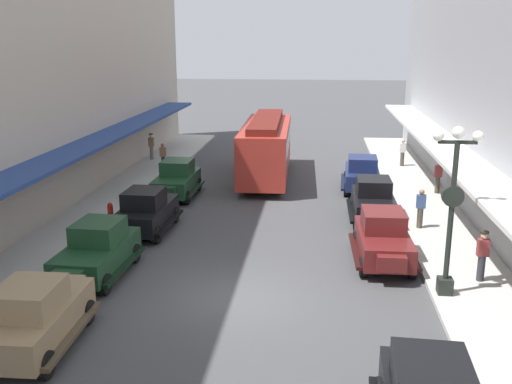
{
  "coord_description": "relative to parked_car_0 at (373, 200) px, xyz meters",
  "views": [
    {
      "loc": [
        2.43,
        -16.29,
        7.71
      ],
      "look_at": [
        0.0,
        6.0,
        1.8
      ],
      "focal_mm": 40.78,
      "sensor_mm": 36.0,
      "label": 1
    }
  ],
  "objects": [
    {
      "name": "pedestrian_2",
      "position": [
        -11.58,
        8.16,
        0.05
      ],
      "size": [
        0.36,
        0.24,
        1.64
      ],
      "color": "#2D2D33",
      "rests_on": "sidewalk_left"
    },
    {
      "name": "fire_hydrant",
      "position": [
        -11.23,
        -1.79,
        -0.38
      ],
      "size": [
        0.24,
        0.24,
        0.82
      ],
      "color": "#B21E19",
      "rests_on": "sidewalk_left"
    },
    {
      "name": "parked_car_3",
      "position": [
        -9.69,
        -7.25,
        0.0
      ],
      "size": [
        2.26,
        4.3,
        1.84
      ],
      "color": "#193D23",
      "rests_on": "ground"
    },
    {
      "name": "sidewalk_left",
      "position": [
        -12.38,
        -8.49,
        -0.87
      ],
      "size": [
        3.0,
        60.0,
        0.15
      ],
      "primitive_type": "cube",
      "color": "#B7B5AD",
      "rests_on": "ground"
    },
    {
      "name": "parked_car_4",
      "position": [
        -9.39,
        -2.6,
        0.0
      ],
      "size": [
        2.21,
        4.29,
        1.84
      ],
      "color": "black",
      "rests_on": "ground"
    },
    {
      "name": "sidewalk_right",
      "position": [
        2.62,
        -8.49,
        -0.87
      ],
      "size": [
        3.0,
        60.0,
        0.15
      ],
      "primitive_type": "cube",
      "color": "#B7B5AD",
      "rests_on": "ground"
    },
    {
      "name": "parked_car_1",
      "position": [
        -9.5,
        -11.99,
        0.0
      ],
      "size": [
        2.24,
        4.3,
        1.84
      ],
      "color": "#997F5B",
      "rests_on": "ground"
    },
    {
      "name": "lamp_post_with_clock",
      "position": [
        1.52,
        -7.78,
        2.04
      ],
      "size": [
        1.42,
        0.44,
        5.16
      ],
      "color": "black",
      "rests_on": "sidewalk_right"
    },
    {
      "name": "ground_plane",
      "position": [
        -4.88,
        -8.49,
        -0.94
      ],
      "size": [
        200.0,
        200.0,
        0.0
      ],
      "primitive_type": "plane",
      "color": "#424244"
    },
    {
      "name": "parked_car_0",
      "position": [
        0.0,
        0.0,
        0.0
      ],
      "size": [
        2.15,
        4.26,
        1.84
      ],
      "color": "black",
      "rests_on": "ground"
    },
    {
      "name": "pedestrian_1",
      "position": [
        1.8,
        -1.29,
        0.05
      ],
      "size": [
        0.36,
        0.24,
        1.64
      ],
      "color": "#4C4238",
      "rests_on": "sidewalk_right"
    },
    {
      "name": "parked_car_5",
      "position": [
        -9.48,
        2.96,
        0.0
      ],
      "size": [
        2.15,
        4.27,
        1.84
      ],
      "color": "#193D23",
      "rests_on": "ground"
    },
    {
      "name": "streetcar",
      "position": [
        -5.38,
        7.37,
        0.96
      ],
      "size": [
        2.77,
        9.67,
        3.46
      ],
      "color": "#A52D23",
      "rests_on": "ground"
    },
    {
      "name": "pedestrian_3",
      "position": [
        2.87,
        -6.65,
        0.07
      ],
      "size": [
        0.36,
        0.28,
        1.67
      ],
      "color": "#2D2D33",
      "rests_on": "sidewalk_right"
    },
    {
      "name": "parked_car_2",
      "position": [
        -0.08,
        -4.97,
        0.0
      ],
      "size": [
        2.23,
        4.29,
        1.84
      ],
      "color": "#591919",
      "rests_on": "ground"
    },
    {
      "name": "pedestrian_4",
      "position": [
        3.59,
        4.54,
        0.05
      ],
      "size": [
        0.36,
        0.24,
        1.64
      ],
      "color": "#4C4238",
      "rests_on": "sidewalk_right"
    },
    {
      "name": "parked_car_7",
      "position": [
        -0.14,
        5.26,
        0.0
      ],
      "size": [
        2.27,
        4.31,
        1.84
      ],
      "color": "#19234C",
      "rests_on": "ground"
    },
    {
      "name": "pedestrian_0",
      "position": [
        2.69,
        11.04,
        0.05
      ],
      "size": [
        0.36,
        0.24,
        1.64
      ],
      "color": "#4C4238",
      "rests_on": "sidewalk_right"
    },
    {
      "name": "pedestrian_5",
      "position": [
        -13.2,
        11.34,
        0.07
      ],
      "size": [
        0.36,
        0.28,
        1.67
      ],
      "color": "slate",
      "rests_on": "sidewalk_left"
    }
  ]
}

